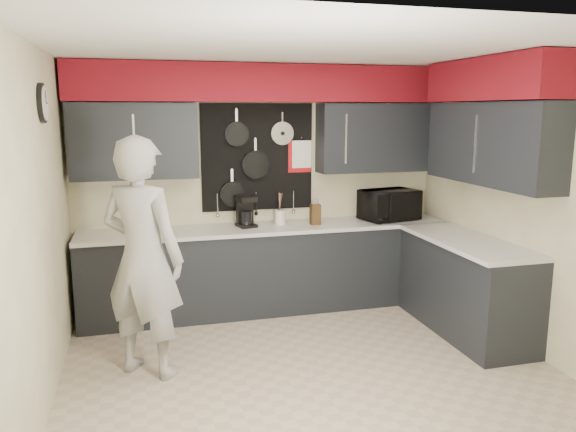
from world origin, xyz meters
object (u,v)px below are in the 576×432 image
object	(u,v)px
microwave	(389,205)
utensil_crock	(280,217)
knife_block	(315,214)
coffee_maker	(246,210)
person	(143,258)

from	to	relation	value
microwave	utensil_crock	xyz separation A→B (m)	(-1.23, 0.09, -0.09)
microwave	knife_block	size ratio (longest dim) A/B	2.75
microwave	knife_block	distance (m)	0.88
coffee_maker	knife_block	bearing A→B (deg)	-19.78
person	microwave	bearing A→B (deg)	-120.54
coffee_maker	utensil_crock	bearing A→B (deg)	-8.83
knife_block	coffee_maker	size ratio (longest dim) A/B	0.67
coffee_maker	person	bearing A→B (deg)	-142.09
microwave	coffee_maker	size ratio (longest dim) A/B	1.85
coffee_maker	person	distance (m)	1.66
person	utensil_crock	bearing A→B (deg)	-103.10
microwave	coffee_maker	distance (m)	1.61
knife_block	coffee_maker	xyz separation A→B (m)	(-0.74, 0.10, 0.06)
knife_block	person	xyz separation A→B (m)	(-1.81, -1.16, -0.06)
person	coffee_maker	bearing A→B (deg)	-94.91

